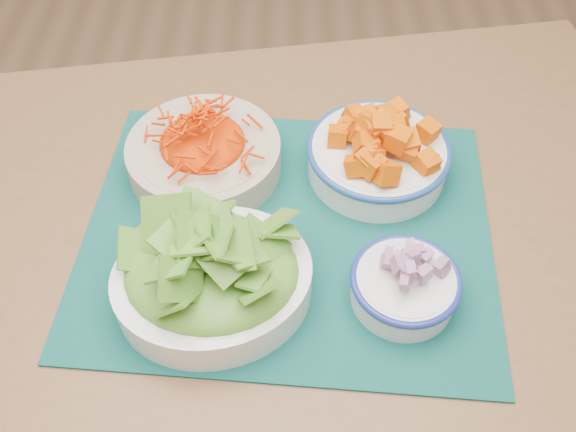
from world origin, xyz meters
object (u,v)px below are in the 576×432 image
at_px(onion_bowl, 405,283).
at_px(carrot_bowl, 203,149).
at_px(table, 251,283).
at_px(lettuce_bowl, 211,271).
at_px(squash_bowl, 379,150).
at_px(placemat, 288,231).

bearing_deg(onion_bowl, carrot_bowl, 140.14).
bearing_deg(table, carrot_bowl, 106.74).
distance_m(table, carrot_bowl, 0.21).
bearing_deg(lettuce_bowl, squash_bowl, 31.35).
relative_size(placemat, carrot_bowl, 2.23).
xyz_separation_m(table, placemat, (0.05, 0.03, 0.09)).
height_order(carrot_bowl, onion_bowl, carrot_bowl).
bearing_deg(placemat, lettuce_bowl, -126.13).
height_order(placemat, carrot_bowl, carrot_bowl).
distance_m(placemat, lettuce_bowl, 0.15).
bearing_deg(table, placemat, 17.14).
relative_size(table, carrot_bowl, 5.84).
xyz_separation_m(carrot_bowl, squash_bowl, (0.25, -0.00, 0.00)).
bearing_deg(carrot_bowl, placemat, -43.14).
distance_m(placemat, squash_bowl, 0.18).
bearing_deg(carrot_bowl, onion_bowl, -39.86).
height_order(placemat, lettuce_bowl, lettuce_bowl).
relative_size(carrot_bowl, lettuce_bowl, 0.86).
xyz_separation_m(squash_bowl, lettuce_bowl, (-0.22, -0.22, 0.01)).
xyz_separation_m(table, carrot_bowl, (-0.07, 0.14, 0.13)).
relative_size(placemat, lettuce_bowl, 1.92).
xyz_separation_m(placemat, onion_bowl, (0.14, -0.11, 0.04)).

